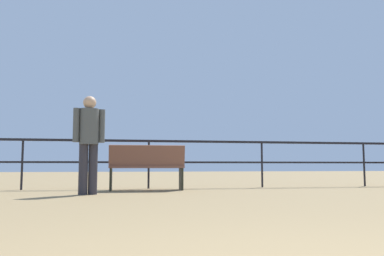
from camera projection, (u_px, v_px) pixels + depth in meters
The scene contains 3 objects.
pier_railing at pixel (149, 152), 8.45m from camera, with size 20.37×0.05×1.03m.
bench_near_left at pixel (147, 165), 7.78m from camera, with size 1.47×0.62×0.88m.
person_by_bench at pixel (89, 138), 6.72m from camera, with size 0.52×0.32×1.67m.
Camera 1 is at (-0.65, -0.72, 0.49)m, focal length 37.05 mm.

